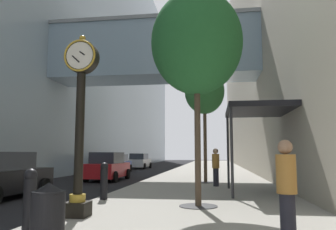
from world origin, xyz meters
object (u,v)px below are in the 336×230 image
street_tree_near (197,43)px  trash_bin (48,216)px  pedestrian_walking (216,166)px  car_red_near (108,167)px  bollard_second (30,198)px  car_blue_trailing (117,164)px  pedestrian_by_clock (287,187)px  street_tree_mid_near (204,92)px  street_clock (80,114)px  bollard_fourth (104,180)px  car_white_mid (139,161)px

street_tree_near → trash_bin: bearing=-114.0°
pedestrian_walking → car_red_near: (-6.54, 4.07, -0.24)m
bollard_second → car_blue_trailing: size_ratio=0.29×
pedestrian_by_clock → car_blue_trailing: pedestrian_by_clock is taller
pedestrian_by_clock → car_blue_trailing: (-9.67, 22.01, -0.30)m
street_tree_mid_near → pedestrian_walking: (0.53, -1.96, -3.87)m
street_clock → trash_bin: (0.70, -2.76, -1.94)m
bollard_fourth → bollard_second: bearing=-90.0°
pedestrian_walking → car_blue_trailing: pedestrian_walking is taller
street_clock → street_tree_near: (2.81, 1.95, 2.35)m
street_tree_mid_near → bollard_fourth: bearing=-114.5°
bollard_fourth → car_blue_trailing: size_ratio=0.29×
bollard_second → pedestrian_walking: pedestrian_walking is taller
bollard_fourth → car_red_near: 9.45m
street_tree_near → pedestrian_walking: bearing=84.9°
bollard_second → street_tree_mid_near: size_ratio=0.20×
bollard_fourth → trash_bin: (1.05, -5.71, -0.09)m
bollard_fourth → trash_bin: 5.80m
pedestrian_by_clock → car_blue_trailing: bearing=113.7°
trash_bin → car_red_near: 15.23m
trash_bin → pedestrian_walking: (2.64, 10.65, 0.39)m
trash_bin → car_blue_trailing: car_blue_trailing is taller
trash_bin → bollard_second: bearing=130.0°
car_white_mid → car_blue_trailing: size_ratio=1.05×
bollard_second → pedestrian_walking: bearing=68.6°
bollard_fourth → car_red_near: bearing=107.6°
bollard_fourth → street_tree_mid_near: 8.66m
bollard_second → car_white_mid: car_white_mid is taller
bollard_second → car_red_near: (-2.85, 13.46, 0.06)m
trash_bin → car_blue_trailing: (-5.87, 23.03, 0.09)m
bollard_fourth → pedestrian_walking: bearing=53.3°
street_clock → pedestrian_walking: street_clock is taller
street_clock → pedestrian_walking: 8.71m
trash_bin → pedestrian_by_clock: bearing=15.0°
car_white_mid → car_blue_trailing: (-0.31, -7.49, -0.03)m
bollard_fourth → street_tree_near: (3.16, -0.99, 4.19)m
street_clock → car_white_mid: size_ratio=1.04×
bollard_second → car_blue_trailing: car_blue_trailing is taller
car_red_near → car_blue_trailing: bearing=103.3°
bollard_fourth → pedestrian_by_clock: bearing=-44.0°
street_clock → pedestrian_by_clock: bearing=-21.2°
street_tree_mid_near → car_red_near: street_tree_mid_near is taller
bollard_second → bollard_fourth: 4.45m
trash_bin → pedestrian_by_clock: 3.96m
street_tree_mid_near → street_tree_near: bearing=-90.0°
car_red_near → pedestrian_walking: bearing=-31.9°
car_red_near → car_blue_trailing: size_ratio=0.97×
trash_bin → car_red_near: car_red_near is taller
street_tree_near → car_white_mid: 27.24m
street_clock → car_red_near: bearing=105.0°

